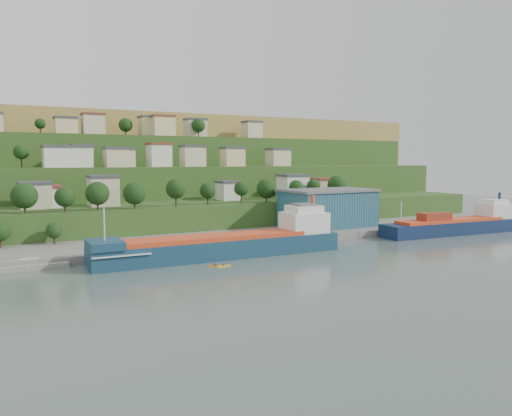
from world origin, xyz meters
TOP-DOWN VIEW (x-y plane):
  - ground at (0.00, 0.00)m, footprint 500.00×500.00m
  - quay at (20.00, 28.00)m, footprint 220.00×26.00m
  - hillside at (0.01, 168.67)m, footprint 360.00×210.84m
  - cargo_ship_near at (3.01, 7.88)m, footprint 65.35×11.51m
  - cargo_ship_far at (88.17, 7.67)m, footprint 55.78×12.77m
  - warehouse at (51.23, 31.00)m, footprint 31.52×19.85m
  - dinghy at (-43.09, 17.80)m, footprint 4.25×1.72m
  - kayak_orange at (-5.03, -1.63)m, footprint 3.58×1.87m
  - kayak_yellow at (-3.37, -2.73)m, footprint 3.28×0.63m

SIDE VIEW (x-z plane):
  - ground at x=0.00m, z-range 0.00..0.00m
  - quay at x=20.00m, z-range -2.00..2.00m
  - hillside at x=0.01m, z-range -47.91..48.09m
  - kayak_yellow at x=-3.37m, z-range -0.17..0.65m
  - kayak_orange at x=-5.03m, z-range -0.18..0.71m
  - dinghy at x=-43.09m, z-range 1.20..2.04m
  - cargo_ship_far at x=88.17m, z-range -5.14..9.88m
  - cargo_ship_near at x=3.01m, z-range -5.70..11.05m
  - warehouse at x=51.23m, z-range 2.03..14.83m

